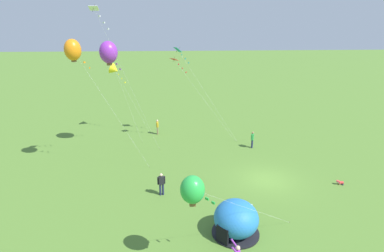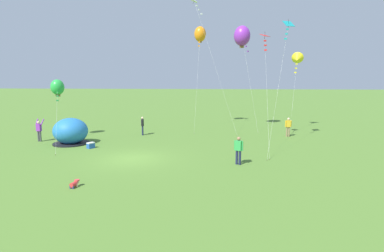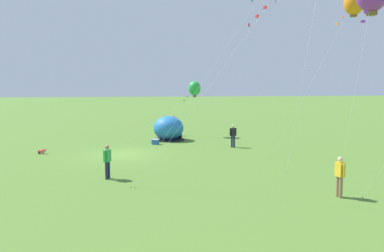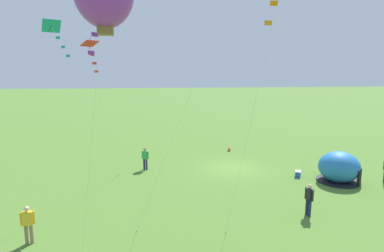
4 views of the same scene
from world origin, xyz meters
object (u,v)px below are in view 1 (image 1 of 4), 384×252
(kite_yellow, at_px, (115,70))
(kite_orange, at_px, (73,50))
(person_watching_sky, at_px, (252,139))
(kite_green, at_px, (193,190))
(toddler_crawling, at_px, (340,182))
(person_near_tent, at_px, (161,183))
(kite_white, at_px, (99,18))
(kite_red, at_px, (178,64))
(person_far_back, at_px, (157,126))
(cooler_box, at_px, (248,208))
(popup_tent, at_px, (236,219))
(kite_teal, at_px, (181,54))
(kite_purple, at_px, (109,52))

(kite_yellow, xyz_separation_m, kite_orange, (-10.04, 1.38, 2.80))
(person_watching_sky, xyz_separation_m, kite_green, (-15.52, 7.46, 3.50))
(toddler_crawling, height_order, person_near_tent, person_near_tent)
(kite_yellow, height_order, kite_orange, kite_orange)
(kite_orange, bearing_deg, person_watching_sky, -77.40)
(person_watching_sky, xyz_separation_m, kite_white, (-3.67, 13.33, 11.31))
(person_near_tent, relative_size, kite_red, 0.19)
(person_watching_sky, xyz_separation_m, person_far_back, (4.99, 9.66, 0.00))
(kite_white, distance_m, kite_green, 15.36)
(cooler_box, distance_m, person_near_tent, 6.28)
(kite_white, distance_m, kite_yellow, 11.46)
(person_far_back, xyz_separation_m, kite_white, (-8.67, 3.67, 11.31))
(kite_green, distance_m, kite_orange, 15.54)
(kite_white, bearing_deg, popup_tent, -137.49)
(popup_tent, distance_m, kite_white, 17.05)
(kite_orange, bearing_deg, kite_green, -145.98)
(toddler_crawling, height_order, kite_teal, kite_teal)
(kite_green, distance_m, kite_teal, 20.07)
(cooler_box, relative_size, kite_teal, 0.07)
(popup_tent, height_order, person_near_tent, popup_tent)
(kite_teal, height_order, kite_purple, kite_purple)
(person_near_tent, height_order, person_far_back, same)
(person_far_back, relative_size, kite_teal, 0.18)
(person_near_tent, height_order, kite_white, kite_white)
(cooler_box, distance_m, kite_red, 15.92)
(kite_purple, bearing_deg, kite_red, -77.41)
(cooler_box, xyz_separation_m, kite_teal, (14.85, 3.61, 8.88))
(kite_green, height_order, kite_red, kite_red)
(kite_white, bearing_deg, person_watching_sky, -74.59)
(kite_white, bearing_deg, kite_red, -45.08)
(toddler_crawling, xyz_separation_m, kite_white, (4.36, 18.05, 12.09))
(person_watching_sky, distance_m, kite_yellow, 16.84)
(kite_white, bearing_deg, kite_orange, 85.13)
(toddler_crawling, height_order, kite_white, kite_white)
(person_watching_sky, bearing_deg, person_near_tent, 132.66)
(kite_red, bearing_deg, kite_white, 134.92)
(toddler_crawling, xyz_separation_m, kite_purple, (8.94, 18.43, 9.32))
(toddler_crawling, distance_m, kite_purple, 22.50)
(cooler_box, xyz_separation_m, kite_green, (-4.67, 4.10, 4.24))
(kite_purple, bearing_deg, person_near_tent, -153.41)
(cooler_box, distance_m, kite_green, 7.52)
(kite_white, bearing_deg, cooler_box, -125.73)
(person_watching_sky, distance_m, person_far_back, 10.88)
(toddler_crawling, distance_m, person_near_tent, 13.81)
(toddler_crawling, xyz_separation_m, person_near_tent, (-0.32, 13.79, 0.79))
(person_watching_sky, bearing_deg, popup_tent, 160.27)
(cooler_box, bearing_deg, kite_purple, 41.37)
(popup_tent, height_order, kite_green, kite_green)
(popup_tent, relative_size, kite_yellow, 0.35)
(cooler_box, xyz_separation_m, kite_orange, (7.37, 12.23, 9.78))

